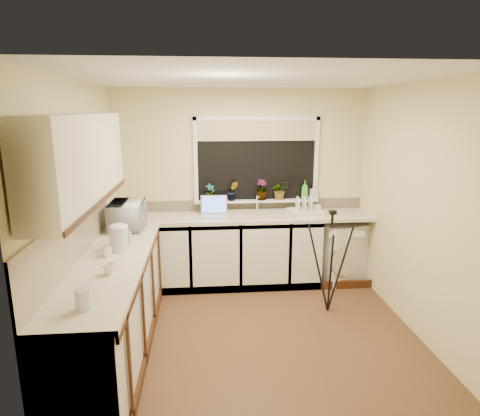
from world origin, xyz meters
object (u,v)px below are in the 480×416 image
object	(u,v)px
steel_jar	(108,251)
soap_bottle_green	(305,190)
kettle	(119,239)
tripod	(330,262)
glass_jug	(83,299)
washing_machine	(338,251)
plant_a	(210,192)
cup_left	(109,269)
plant_c	(262,190)
plant_d	(280,190)
dish_rack	(305,212)
laptop	(214,211)
cup_back	(317,208)
microwave	(127,215)
soap_bottle_clear	(314,192)
plant_b	(233,191)

from	to	relation	value
steel_jar	soap_bottle_green	world-z (taller)	soap_bottle_green
kettle	tripod	size ratio (longest dim) A/B	0.20
glass_jug	soap_bottle_green	xyz separation A→B (m)	(2.11, 2.61, 0.19)
washing_machine	plant_a	world-z (taller)	plant_a
cup_left	kettle	bearing A→B (deg)	92.70
plant_c	plant_d	world-z (taller)	plant_c
dish_rack	tripod	size ratio (longest dim) A/B	0.35
dish_rack	plant_c	distance (m)	0.62
tripod	plant_d	world-z (taller)	plant_d
kettle	glass_jug	distance (m)	1.19
tripod	cup_left	xyz separation A→B (m)	(-2.11, -0.97, 0.37)
laptop	dish_rack	xyz separation A→B (m)	(1.15, 0.00, -0.03)
dish_rack	cup_back	bearing A→B (deg)	15.84
kettle	tripod	xyz separation A→B (m)	(2.14, 0.38, -0.44)
laptop	cup_back	xyz separation A→B (m)	(1.33, 0.09, -0.02)
dish_rack	microwave	xyz separation A→B (m)	(-2.12, -0.46, 0.12)
kettle	cup_back	world-z (taller)	kettle
dish_rack	soap_bottle_clear	distance (m)	0.34
dish_rack	plant_c	bearing A→B (deg)	149.27
plant_c	soap_bottle_green	xyz separation A→B (m)	(0.56, 0.00, -0.01)
soap_bottle_green	cup_back	world-z (taller)	soap_bottle_green
cup_left	cup_back	bearing A→B (deg)	40.79
kettle	plant_b	world-z (taller)	plant_b
kettle	soap_bottle_green	xyz separation A→B (m)	(2.10, 1.43, 0.15)
washing_machine	plant_c	bearing A→B (deg)	148.07
kettle	plant_d	distance (m)	2.28
plant_d	cup_left	size ratio (longest dim) A/B	2.53
soap_bottle_green	soap_bottle_clear	world-z (taller)	soap_bottle_green
cup_back	plant_d	bearing A→B (deg)	165.32
steel_jar	microwave	xyz separation A→B (m)	(0.02, 0.93, 0.10)
laptop	kettle	world-z (taller)	laptop
cup_left	washing_machine	bearing A→B (deg)	36.32
washing_machine	laptop	xyz separation A→B (m)	(-1.62, -0.02, 0.58)
tripod	steel_jar	distance (m)	2.31
plant_a	cup_left	size ratio (longest dim) A/B	2.32
steel_jar	soap_bottle_clear	distance (m)	2.80
laptop	soap_bottle_green	xyz separation A→B (m)	(1.19, 0.20, 0.20)
plant_a	plant_c	bearing A→B (deg)	0.23
cup_back	steel_jar	bearing A→B (deg)	-147.38
tripod	soap_bottle_clear	size ratio (longest dim) A/B	6.23
dish_rack	microwave	size ratio (longest dim) A/B	0.75
tripod	plant_c	xyz separation A→B (m)	(-0.61, 1.04, 0.61)
plant_b	plant_d	xyz separation A→B (m)	(0.62, 0.03, -0.00)
dish_rack	glass_jug	distance (m)	3.18
steel_jar	cup_back	size ratio (longest dim) A/B	0.88
kettle	plant_b	distance (m)	1.83
washing_machine	dish_rack	distance (m)	0.72
laptop	cup_back	world-z (taller)	laptop
laptop	plant_c	world-z (taller)	plant_c
tripod	plant_a	bearing A→B (deg)	124.22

